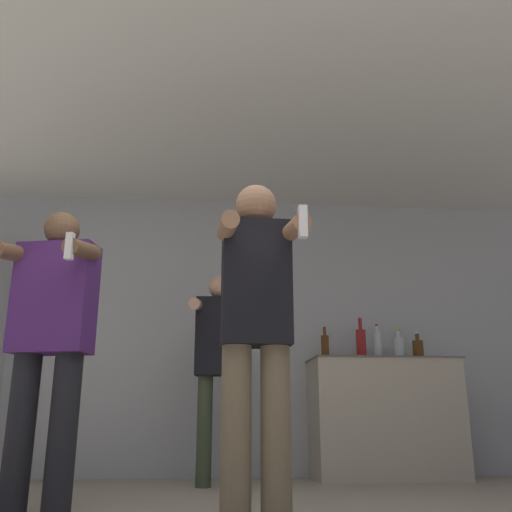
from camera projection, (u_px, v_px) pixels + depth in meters
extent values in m
cube|color=#B2B7BC|center=(220.00, 331.00, 5.28)|extent=(7.00, 0.06, 2.55)
cube|color=silver|center=(230.00, 110.00, 4.02)|extent=(7.00, 3.87, 0.05)
cube|color=#BCB29E|center=(385.00, 418.00, 4.87)|extent=(1.24, 0.57, 0.99)
cube|color=#676256|center=(381.00, 360.00, 5.01)|extent=(1.27, 0.60, 0.01)
cylinder|color=silver|center=(378.00, 346.00, 5.05)|extent=(0.07, 0.07, 0.24)
cylinder|color=silver|center=(377.00, 329.00, 5.09)|extent=(0.03, 0.03, 0.06)
sphere|color=maroon|center=(376.00, 326.00, 5.10)|extent=(0.03, 0.03, 0.03)
cylinder|color=silver|center=(399.00, 349.00, 5.05)|extent=(0.09, 0.09, 0.19)
cylinder|color=silver|center=(398.00, 334.00, 5.09)|extent=(0.04, 0.04, 0.07)
sphere|color=#B29933|center=(398.00, 330.00, 5.10)|extent=(0.04, 0.04, 0.04)
cylinder|color=maroon|center=(361.00, 344.00, 5.04)|extent=(0.09, 0.09, 0.26)
cylinder|color=maroon|center=(360.00, 325.00, 5.09)|extent=(0.03, 0.03, 0.10)
sphere|color=maroon|center=(360.00, 319.00, 5.10)|extent=(0.03, 0.03, 0.03)
cylinder|color=#563314|center=(418.00, 350.00, 5.07)|extent=(0.09, 0.09, 0.17)
cylinder|color=#563314|center=(417.00, 337.00, 5.10)|extent=(0.03, 0.03, 0.07)
sphere|color=silver|center=(417.00, 333.00, 5.11)|extent=(0.04, 0.04, 0.04)
cylinder|color=#563314|center=(325.00, 347.00, 5.00)|extent=(0.07, 0.07, 0.20)
cylinder|color=#563314|center=(325.00, 332.00, 5.04)|extent=(0.03, 0.03, 0.07)
sphere|color=maroon|center=(324.00, 328.00, 5.05)|extent=(0.03, 0.03, 0.03)
cylinder|color=#75664C|center=(236.00, 436.00, 2.50)|extent=(0.14, 0.14, 0.79)
cylinder|color=#75664C|center=(276.00, 436.00, 2.52)|extent=(0.14, 0.14, 0.79)
cube|color=black|center=(256.00, 284.00, 2.71)|extent=(0.33, 0.21, 0.59)
sphere|color=#9E7051|center=(256.00, 205.00, 2.82)|extent=(0.20, 0.20, 0.20)
cylinder|color=#9E7051|center=(227.00, 227.00, 2.56)|extent=(0.09, 0.41, 0.15)
cylinder|color=#9E7051|center=(294.00, 229.00, 2.60)|extent=(0.09, 0.41, 0.15)
cube|color=white|center=(303.00, 222.00, 2.40)|extent=(0.04, 0.04, 0.14)
cylinder|color=black|center=(20.00, 433.00, 2.94)|extent=(0.15, 0.15, 0.81)
cylinder|color=black|center=(63.00, 433.00, 2.91)|extent=(0.15, 0.15, 0.81)
cube|color=#4C236B|center=(55.00, 298.00, 3.12)|extent=(0.45, 0.28, 0.61)
sphere|color=brown|center=(62.00, 229.00, 3.24)|extent=(0.20, 0.20, 0.20)
cylinder|color=brown|center=(11.00, 252.00, 3.07)|extent=(0.15, 0.32, 0.14)
cylinder|color=brown|center=(82.00, 250.00, 3.02)|extent=(0.15, 0.32, 0.14)
cube|color=white|center=(70.00, 246.00, 2.87)|extent=(0.04, 0.04, 0.14)
cylinder|color=#38422D|center=(204.00, 430.00, 4.28)|extent=(0.12, 0.12, 0.81)
cylinder|color=#38422D|center=(232.00, 430.00, 4.29)|extent=(0.12, 0.12, 0.81)
cube|color=black|center=(220.00, 336.00, 4.48)|extent=(0.39, 0.22, 0.60)
sphere|color=tan|center=(221.00, 287.00, 4.60)|extent=(0.19, 0.19, 0.19)
cylinder|color=tan|center=(196.00, 304.00, 4.37)|extent=(0.11, 0.37, 0.15)
cylinder|color=tan|center=(243.00, 304.00, 4.38)|extent=(0.11, 0.37, 0.15)
cube|color=white|center=(242.00, 304.00, 4.21)|extent=(0.04, 0.04, 0.14)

